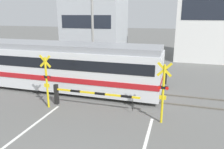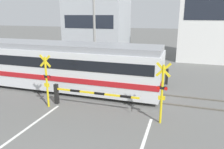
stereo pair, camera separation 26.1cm
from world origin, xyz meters
The scene contains 11 objects.
rail_track_near centered at (0.00, 8.63, 0.04)m, with size 50.00×0.10×0.08m.
rail_track_far centered at (0.00, 10.06, 0.04)m, with size 50.00×0.10×0.08m.
commuter_train centered at (-4.46, 9.34, 1.70)m, with size 14.54×3.00×3.17m.
crossing_barrier_near centered at (-1.49, 6.80, 0.76)m, with size 4.93×0.20×1.18m.
crossing_barrier_far centered at (1.49, 12.49, 0.76)m, with size 4.93×0.20×1.18m.
crossing_signal_left centered at (-3.08, 6.26, 1.63)m, with size 0.68×0.15×2.96m.
crossing_signal_right centered at (3.08, 6.26, 1.63)m, with size 0.68×0.15×2.96m.
pedestrian centered at (-1.01, 15.70, 1.04)m, with size 0.38×0.23×1.79m.
building_left_of_street centered at (-6.91, 23.59, 3.79)m, with size 7.36×6.02×7.58m.
building_right_of_street centered at (6.04, 23.59, 4.94)m, with size 5.62×6.02×9.88m.
utility_pole_streetside centered at (-3.83, 14.99, 4.36)m, with size 0.22×0.22×8.72m.
Camera 2 is at (3.80, -3.43, 5.00)m, focal length 35.00 mm.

